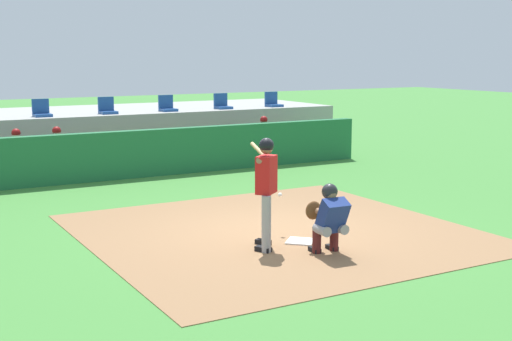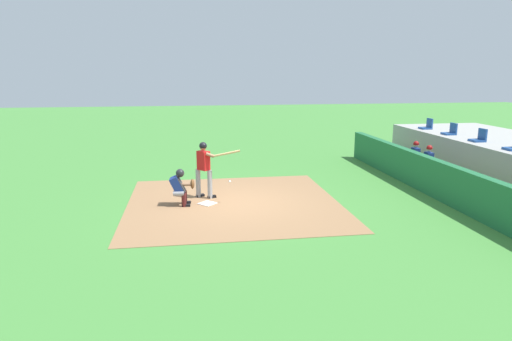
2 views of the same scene
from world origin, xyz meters
name	(u,v)px [view 2 (image 2 of 2)]	position (x,y,z in m)	size (l,w,h in m)	color
ground_plane	(234,203)	(0.00, 0.00, 0.00)	(80.00, 80.00, 0.00)	#428438
dirt_infield	(234,203)	(0.00, 0.00, 0.01)	(6.40, 6.40, 0.01)	#936B47
home_plate	(207,203)	(0.00, -0.80, 0.02)	(0.44, 0.44, 0.02)	white
batter_at_plate	(205,166)	(-0.69, -0.83, 1.04)	(0.64, 1.40, 1.80)	#99999E
catcher_crouched	(181,186)	(0.01, -1.58, 0.61)	(0.50, 1.84, 1.13)	gray
dugout_wall	(432,177)	(0.00, 6.50, 0.60)	(13.00, 0.30, 1.20)	#1E6638
dugout_bench	(459,187)	(0.00, 7.50, 0.23)	(11.80, 0.44, 0.45)	olive
dugout_player_0	(412,157)	(-2.92, 7.34, 0.67)	(0.49, 0.70, 1.30)	#939399
dugout_player_1	(425,162)	(-1.94, 7.34, 0.67)	(0.49, 0.70, 1.30)	#939399
stadium_seat_0	(427,126)	(-5.57, 9.38, 1.53)	(0.46, 0.46, 0.48)	#1E478C
stadium_seat_1	(451,131)	(-3.71, 9.38, 1.53)	(0.46, 0.46, 0.48)	#1E478C
stadium_seat_2	(479,138)	(-1.86, 9.38, 1.53)	(0.46, 0.46, 0.48)	#1E478C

